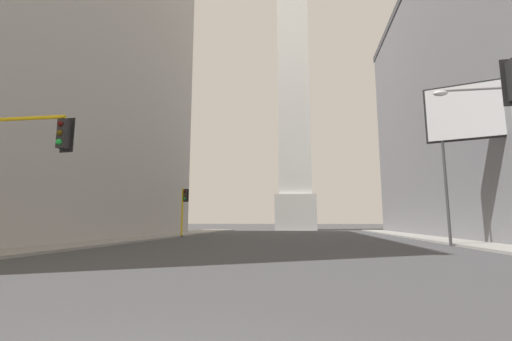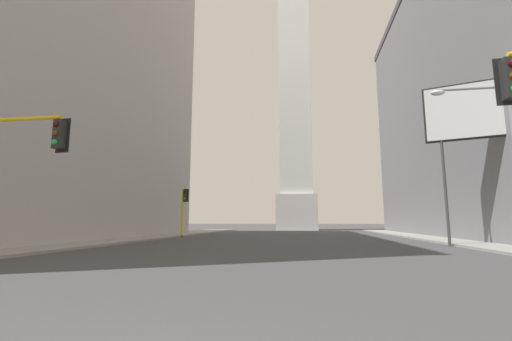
{
  "view_description": "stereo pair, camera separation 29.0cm",
  "coord_description": "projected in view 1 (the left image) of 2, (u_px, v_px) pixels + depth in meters",
  "views": [
    {
      "loc": [
        1.45,
        -2.57,
        1.55
      ],
      "look_at": [
        -3.64,
        33.57,
        6.97
      ],
      "focal_mm": 24.0,
      "sensor_mm": 36.0,
      "label": 1
    },
    {
      "loc": [
        1.73,
        -2.53,
        1.55
      ],
      "look_at": [
        -3.64,
        33.57,
        6.97
      ],
      "focal_mm": 24.0,
      "sensor_mm": 36.0,
      "label": 2
    }
  ],
  "objects": [
    {
      "name": "sidewalk_left",
      "position": [
        102.0,
        241.0,
        25.05
      ],
      "size": [
        5.0,
        70.52,
        0.15
      ],
      "primitive_type": "cube",
      "color": "gray",
      "rests_on": "ground_plane"
    },
    {
      "name": "sidewalk_right",
      "position": [
        496.0,
        245.0,
        21.39
      ],
      "size": [
        5.0,
        70.52,
        0.15
      ],
      "primitive_type": "cube",
      "color": "gray",
      "rests_on": "ground_plane"
    },
    {
      "name": "obelisk",
      "position": [
        293.0,
        37.0,
        65.4
      ],
      "size": [
        7.05,
        7.05,
        75.84
      ],
      "color": "silver",
      "rests_on": "ground_plane"
    },
    {
      "name": "traffic_light_near_left",
      "position": [
        4.0,
        151.0,
        12.94
      ],
      "size": [
        4.29,
        0.52,
        5.53
      ],
      "color": "yellow",
      "rests_on": "ground_plane"
    },
    {
      "name": "traffic_light_mid_left",
      "position": [
        184.0,
        205.0,
        34.6
      ],
      "size": [
        0.77,
        0.5,
        4.86
      ],
      "color": "yellow",
      "rests_on": "ground_plane"
    },
    {
      "name": "street_lamp",
      "position": [
        503.0,
        147.0,
        15.42
      ],
      "size": [
        3.48,
        0.36,
        7.8
      ],
      "color": "gray",
      "rests_on": "ground_plane"
    },
    {
      "name": "billboard_sign",
      "position": [
        474.0,
        115.0,
        21.8
      ],
      "size": [
        5.43,
        1.97,
        10.42
      ],
      "color": "#3F3F42",
      "rests_on": "ground_plane"
    }
  ]
}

